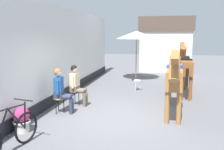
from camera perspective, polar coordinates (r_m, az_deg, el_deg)
ground_plane at (r=10.17m, az=4.28°, el=-4.28°), size 40.00×40.00×0.00m
pub_facade_wall at (r=9.17m, az=-12.89°, el=3.76°), size 0.34×14.00×3.40m
distant_cottage at (r=16.77m, az=12.29°, el=7.17°), size 3.40×2.60×3.50m
seated_visitor_near at (r=7.65m, az=-11.81°, el=-3.08°), size 0.61×0.49×1.39m
seated_visitor_far at (r=8.39m, az=-8.26°, el=-1.89°), size 0.61×0.49×1.39m
saddled_horse_near at (r=7.53m, az=14.33°, el=-0.42°), size 0.57×3.00×2.06m
saddled_horse_far at (r=10.36m, az=16.48°, el=2.12°), size 0.50×3.00×2.06m
flower_planter_near at (r=6.57m, az=-20.28°, el=-9.59°), size 0.43×0.43×0.64m
leaning_bicycle at (r=5.55m, az=-22.89°, el=-12.64°), size 0.51×1.74×1.02m
cafe_parasol at (r=12.82m, az=5.73°, el=9.20°), size 2.10×2.10×2.58m
spare_stool_white at (r=10.62m, az=5.89°, el=-1.50°), size 0.32×0.32×0.46m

